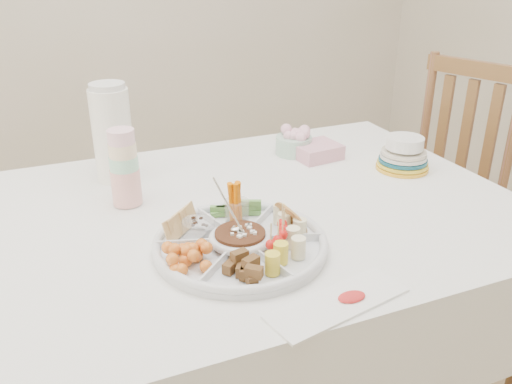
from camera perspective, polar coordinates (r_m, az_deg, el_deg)
name	(u,v)px	position (r m, az deg, el deg)	size (l,w,h in m)	color
dining_table	(230,331)	(1.58, -2.77, -14.36)	(1.52, 1.02, 0.76)	white
chair	(434,199)	(2.14, 18.19, -0.72)	(0.42, 0.42, 1.00)	brown
party_tray	(240,241)	(1.19, -1.67, -5.21)	(0.38, 0.38, 0.04)	silver
bean_dip	(240,238)	(1.19, -1.68, -4.89)	(0.11, 0.11, 0.04)	#391F0B
tortillas	(287,217)	(1.25, 3.24, -2.61)	(0.10, 0.10, 0.06)	#A05924
carrot_cucumber	(236,199)	(1.29, -2.14, -0.74)	(0.11, 0.11, 0.10)	#DE6900
pita_raisins	(188,221)	(1.24, -7.12, -3.08)	(0.10, 0.10, 0.06)	#D8BD7E
cherries	(188,254)	(1.13, -7.17, -6.50)	(0.12, 0.12, 0.05)	orange
granola_chunks	(245,268)	(1.08, -1.15, -8.01)	(0.09, 0.09, 0.04)	brown
banana_tomato	(296,239)	(1.13, 4.27, -4.93)	(0.10, 0.10, 0.08)	#F5E26A
cup_stack	(124,167)	(1.41, -13.70, 2.60)	(0.08, 0.08, 0.21)	#A3C29E
thermos	(112,132)	(1.57, -14.91, 6.16)	(0.11, 0.11, 0.28)	white
flower_bowl	(294,141)	(1.74, 4.01, 5.38)	(0.12, 0.12, 0.09)	#98C0A8
napkin_stack	(317,151)	(1.72, 6.39, 4.32)	(0.14, 0.12, 0.05)	pink
plate_stack	(404,153)	(1.67, 15.28, 3.93)	(0.16, 0.16, 0.10)	#F8EF4F
placemat	(338,303)	(1.05, 8.60, -11.50)	(0.29, 0.10, 0.01)	white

